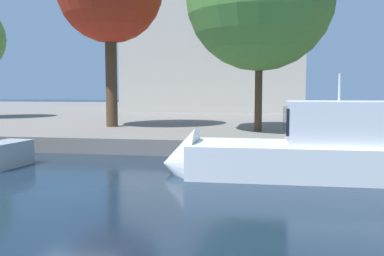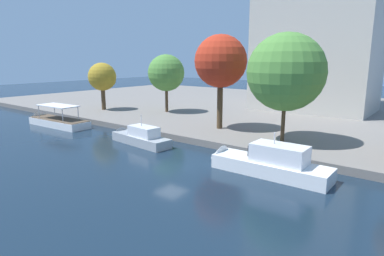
{
  "view_description": "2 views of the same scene",
  "coord_description": "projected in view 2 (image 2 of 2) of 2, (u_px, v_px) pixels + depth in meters",
  "views": [
    {
      "loc": [
        5.7,
        -11.51,
        2.99
      ],
      "look_at": [
        2.54,
        6.78,
        1.31
      ],
      "focal_mm": 39.51,
      "sensor_mm": 36.0,
      "label": 1
    },
    {
      "loc": [
        18.69,
        -20.66,
        9.21
      ],
      "look_at": [
        -2.68,
        6.44,
        1.97
      ],
      "focal_mm": 30.84,
      "sensor_mm": 36.0,
      "label": 2
    }
  ],
  "objects": [
    {
      "name": "tree_5",
      "position": [
        285.0,
        72.0,
        33.44
      ],
      "size": [
        7.88,
        8.08,
        11.11
      ],
      "color": "#4C3823",
      "rests_on": "dock_promenade"
    },
    {
      "name": "tour_boat_0",
      "position": [
        55.0,
        123.0,
        46.56
      ],
      "size": [
        11.44,
        3.59,
        4.03
      ],
      "rotation": [
        0.0,
        0.0,
        3.2
      ],
      "color": "white",
      "rests_on": "ground_plane"
    },
    {
      "name": "tree_4",
      "position": [
        220.0,
        62.0,
        39.58
      ],
      "size": [
        6.32,
        6.32,
        11.37
      ],
      "color": "#4C3823",
      "rests_on": "dock_promenade"
    },
    {
      "name": "tree_3",
      "position": [
        167.0,
        72.0,
        52.81
      ],
      "size": [
        5.85,
        5.85,
        9.21
      ],
      "color": "#4C3823",
      "rests_on": "dock_promenade"
    },
    {
      "name": "tree_0",
      "position": [
        103.0,
        77.0,
        55.26
      ],
      "size": [
        4.66,
        4.66,
        7.88
      ],
      "color": "#4C3823",
      "rests_on": "dock_promenade"
    },
    {
      "name": "dock_promenade",
      "position": [
        307.0,
        113.0,
        55.41
      ],
      "size": [
        120.0,
        55.0,
        0.74
      ],
      "primitive_type": "cube",
      "color": "slate",
      "rests_on": "ground_plane"
    },
    {
      "name": "motor_yacht_2",
      "position": [
        264.0,
        165.0,
        26.97
      ],
      "size": [
        10.62,
        2.9,
        4.5
      ],
      "rotation": [
        0.0,
        0.0,
        3.15
      ],
      "color": "white",
      "rests_on": "ground_plane"
    },
    {
      "name": "motor_yacht_1",
      "position": [
        138.0,
        138.0,
        36.64
      ],
      "size": [
        9.02,
        3.0,
        4.06
      ],
      "rotation": [
        0.0,
        0.0,
        3.05
      ],
      "color": "#9EA3A8",
      "rests_on": "ground_plane"
    },
    {
      "name": "ground_plane",
      "position": [
        171.0,
        165.0,
        29.09
      ],
      "size": [
        220.0,
        220.0,
        0.0
      ],
      "primitive_type": "plane",
      "color": "#142333"
    }
  ]
}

